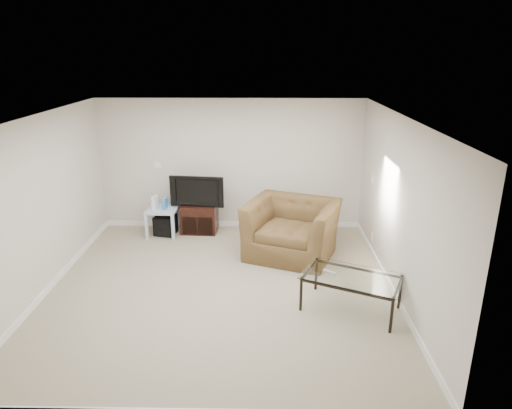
{
  "coord_description": "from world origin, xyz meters",
  "views": [
    {
      "loc": [
        0.62,
        -5.95,
        3.34
      ],
      "look_at": [
        0.5,
        1.2,
        0.9
      ],
      "focal_mm": 32.0,
      "sensor_mm": 36.0,
      "label": 1
    }
  ],
  "objects_px": {
    "subwoofer": "(165,225)",
    "coffee_table": "(351,293)",
    "tv_stand": "(200,218)",
    "recliner": "(292,220)",
    "television": "(198,190)",
    "side_table": "(163,221)"
  },
  "relations": [
    {
      "from": "tv_stand",
      "to": "television",
      "type": "relative_size",
      "value": 0.71
    },
    {
      "from": "tv_stand",
      "to": "subwoofer",
      "type": "relative_size",
      "value": 1.85
    },
    {
      "from": "television",
      "to": "coffee_table",
      "type": "distance_m",
      "value": 3.67
    },
    {
      "from": "tv_stand",
      "to": "coffee_table",
      "type": "bearing_deg",
      "value": -45.56
    },
    {
      "from": "coffee_table",
      "to": "side_table",
      "type": "bearing_deg",
      "value": 139.88
    },
    {
      "from": "side_table",
      "to": "recliner",
      "type": "distance_m",
      "value": 2.54
    },
    {
      "from": "coffee_table",
      "to": "subwoofer",
      "type": "bearing_deg",
      "value": 139.34
    },
    {
      "from": "side_table",
      "to": "recliner",
      "type": "xyz_separation_m",
      "value": [
        2.37,
        -0.85,
        0.36
      ]
    },
    {
      "from": "subwoofer",
      "to": "recliner",
      "type": "bearing_deg",
      "value": -20.46
    },
    {
      "from": "television",
      "to": "coffee_table",
      "type": "relative_size",
      "value": 0.74
    },
    {
      "from": "tv_stand",
      "to": "subwoofer",
      "type": "bearing_deg",
      "value": -164.61
    },
    {
      "from": "side_table",
      "to": "subwoofer",
      "type": "relative_size",
      "value": 1.52
    },
    {
      "from": "television",
      "to": "tv_stand",
      "type": "bearing_deg",
      "value": 92.75
    },
    {
      "from": "subwoofer",
      "to": "coffee_table",
      "type": "bearing_deg",
      "value": -40.66
    },
    {
      "from": "tv_stand",
      "to": "subwoofer",
      "type": "height_order",
      "value": "tv_stand"
    },
    {
      "from": "television",
      "to": "side_table",
      "type": "xyz_separation_m",
      "value": [
        -0.67,
        -0.13,
        -0.58
      ]
    },
    {
      "from": "tv_stand",
      "to": "coffee_table",
      "type": "height_order",
      "value": "tv_stand"
    },
    {
      "from": "tv_stand",
      "to": "television",
      "type": "xyz_separation_m",
      "value": [
        -0.0,
        -0.03,
        0.57
      ]
    },
    {
      "from": "television",
      "to": "recliner",
      "type": "height_order",
      "value": "recliner"
    },
    {
      "from": "recliner",
      "to": "television",
      "type": "bearing_deg",
      "value": 171.08
    },
    {
      "from": "side_table",
      "to": "subwoofer",
      "type": "xyz_separation_m",
      "value": [
        0.03,
        0.02,
        -0.08
      ]
    },
    {
      "from": "subwoofer",
      "to": "television",
      "type": "bearing_deg",
      "value": 9.76
    }
  ]
}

